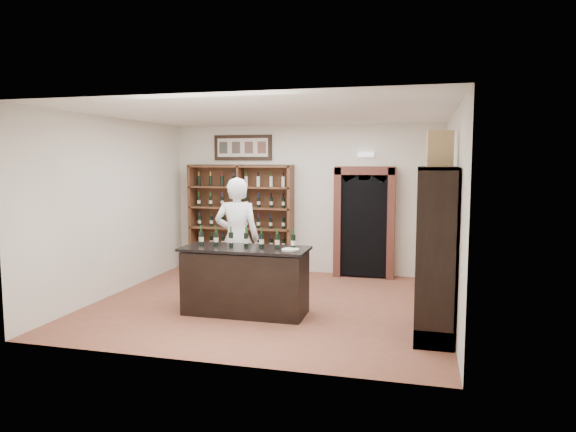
# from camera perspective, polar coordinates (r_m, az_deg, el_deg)

# --- Properties ---
(floor) EXTENTS (5.50, 5.50, 0.00)m
(floor) POSITION_cam_1_polar(r_m,az_deg,el_deg) (8.33, -2.04, -9.69)
(floor) COLOR brown
(floor) RESTS_ON ground
(ceiling) EXTENTS (5.50, 5.50, 0.00)m
(ceiling) POSITION_cam_1_polar(r_m,az_deg,el_deg) (8.05, -2.13, 11.32)
(ceiling) COLOR white
(ceiling) RESTS_ON wall_back
(wall_back) EXTENTS (5.50, 0.04, 3.00)m
(wall_back) POSITION_cam_1_polar(r_m,az_deg,el_deg) (10.47, 1.80, 1.89)
(wall_back) COLOR silver
(wall_back) RESTS_ON ground
(wall_left) EXTENTS (0.04, 5.00, 3.00)m
(wall_left) POSITION_cam_1_polar(r_m,az_deg,el_deg) (9.22, -18.71, 1.00)
(wall_left) COLOR silver
(wall_left) RESTS_ON ground
(wall_right) EXTENTS (0.04, 5.00, 3.00)m
(wall_right) POSITION_cam_1_polar(r_m,az_deg,el_deg) (7.74, 17.84, 0.12)
(wall_right) COLOR silver
(wall_right) RESTS_ON ground
(wine_shelf) EXTENTS (2.20, 0.38, 2.20)m
(wine_shelf) POSITION_cam_1_polar(r_m,az_deg,el_deg) (10.70, -5.21, -0.19)
(wine_shelf) COLOR #522F1C
(wine_shelf) RESTS_ON ground
(framed_picture) EXTENTS (1.25, 0.04, 0.52)m
(framed_picture) POSITION_cam_1_polar(r_m,az_deg,el_deg) (10.77, -5.04, 7.58)
(framed_picture) COLOR black
(framed_picture) RESTS_ON wall_back
(arched_doorway) EXTENTS (1.17, 0.35, 2.17)m
(arched_doorway) POSITION_cam_1_polar(r_m,az_deg,el_deg) (10.13, 8.50, -0.37)
(arched_doorway) COLOR black
(arched_doorway) RESTS_ON ground
(emergency_light) EXTENTS (0.30, 0.10, 0.10)m
(emergency_light) POSITION_cam_1_polar(r_m,az_deg,el_deg) (10.16, 8.66, 6.78)
(emergency_light) COLOR white
(emergency_light) RESTS_ON wall_back
(tasting_counter) EXTENTS (1.88, 0.78, 1.00)m
(tasting_counter) POSITION_cam_1_polar(r_m,az_deg,el_deg) (7.71, -4.76, -7.21)
(tasting_counter) COLOR black
(tasting_counter) RESTS_ON ground
(counter_bottle_0) EXTENTS (0.07, 0.07, 0.30)m
(counter_bottle_0) POSITION_cam_1_polar(r_m,az_deg,el_deg) (7.91, -9.61, -2.42)
(counter_bottle_0) COLOR black
(counter_bottle_0) RESTS_ON tasting_counter
(counter_bottle_1) EXTENTS (0.07, 0.07, 0.30)m
(counter_bottle_1) POSITION_cam_1_polar(r_m,az_deg,el_deg) (7.82, -8.00, -2.49)
(counter_bottle_1) COLOR black
(counter_bottle_1) RESTS_ON tasting_counter
(counter_bottle_2) EXTENTS (0.07, 0.07, 0.30)m
(counter_bottle_2) POSITION_cam_1_polar(r_m,az_deg,el_deg) (7.73, -6.36, -2.57)
(counter_bottle_2) COLOR black
(counter_bottle_2) RESTS_ON tasting_counter
(counter_bottle_3) EXTENTS (0.07, 0.07, 0.30)m
(counter_bottle_3) POSITION_cam_1_polar(r_m,az_deg,el_deg) (7.65, -4.67, -2.64)
(counter_bottle_3) COLOR black
(counter_bottle_3) RESTS_ON tasting_counter
(counter_bottle_4) EXTENTS (0.07, 0.07, 0.30)m
(counter_bottle_4) POSITION_cam_1_polar(r_m,az_deg,el_deg) (7.57, -2.95, -2.72)
(counter_bottle_4) COLOR black
(counter_bottle_4) RESTS_ON tasting_counter
(counter_bottle_5) EXTENTS (0.07, 0.07, 0.30)m
(counter_bottle_5) POSITION_cam_1_polar(r_m,az_deg,el_deg) (7.51, -1.20, -2.79)
(counter_bottle_5) COLOR black
(counter_bottle_5) RESTS_ON tasting_counter
(counter_bottle_6) EXTENTS (0.07, 0.07, 0.30)m
(counter_bottle_6) POSITION_cam_1_polar(r_m,az_deg,el_deg) (7.45, 0.58, -2.86)
(counter_bottle_6) COLOR black
(counter_bottle_6) RESTS_ON tasting_counter
(side_cabinet) EXTENTS (0.48, 1.20, 2.20)m
(side_cabinet) POSITION_cam_1_polar(r_m,az_deg,el_deg) (6.96, 16.21, -6.70)
(side_cabinet) COLOR black
(side_cabinet) RESTS_ON ground
(shopkeeper) EXTENTS (0.80, 0.58, 2.01)m
(shopkeeper) POSITION_cam_1_polar(r_m,az_deg,el_deg) (8.43, -5.67, -2.54)
(shopkeeper) COLOR white
(shopkeeper) RESTS_ON ground
(plate) EXTENTS (0.26, 0.26, 0.02)m
(plate) POSITION_cam_1_polar(r_m,az_deg,el_deg) (7.34, 0.28, -3.75)
(plate) COLOR beige
(plate) RESTS_ON tasting_counter
(wine_crate) EXTENTS (0.34, 0.16, 0.47)m
(wine_crate) POSITION_cam_1_polar(r_m,az_deg,el_deg) (7.00, 16.54, 7.21)
(wine_crate) COLOR tan
(wine_crate) RESTS_ON side_cabinet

